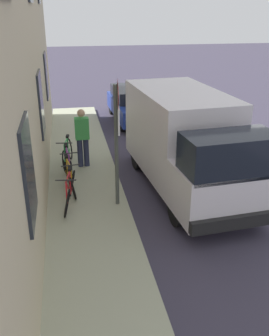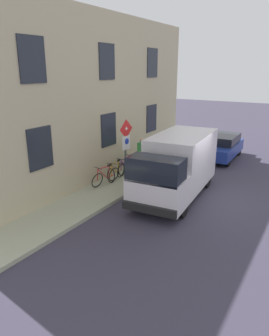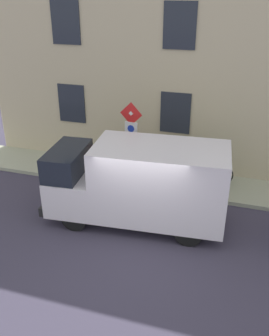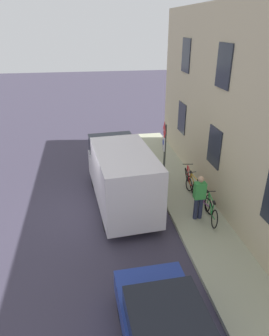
{
  "view_description": "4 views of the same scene",
  "coord_description": "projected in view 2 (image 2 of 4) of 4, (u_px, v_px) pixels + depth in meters",
  "views": [
    {
      "loc": [
        3.74,
        9.15,
        4.52
      ],
      "look_at": [
        2.32,
        1.5,
        1.19
      ],
      "focal_mm": 40.47,
      "sensor_mm": 36.0,
      "label": 1
    },
    {
      "loc": [
        -4.22,
        11.75,
        5.08
      ],
      "look_at": [
        2.42,
        0.84,
        1.07
      ],
      "focal_mm": 34.14,
      "sensor_mm": 36.0,
      "label": 2
    },
    {
      "loc": [
        -8.44,
        -2.36,
        6.51
      ],
      "look_at": [
        2.4,
        0.96,
        0.91
      ],
      "focal_mm": 39.54,
      "sensor_mm": 36.0,
      "label": 3
    },
    {
      "loc": [
        -0.52,
        -10.34,
        6.62
      ],
      "look_at": [
        1.42,
        1.27,
        1.12
      ],
      "focal_mm": 32.79,
      "sensor_mm": 36.0,
      "label": 4
    }
  ],
  "objects": [
    {
      "name": "bicycle_purple",
      "position": [
        126.0,
        167.0,
        15.43
      ],
      "size": [
        0.46,
        1.71,
        0.89
      ],
      "rotation": [
        0.0,
        0.0,
        1.65
      ],
      "color": "black",
      "rests_on": "sidewalk_slab"
    },
    {
      "name": "bicycle_red",
      "position": [
        106.0,
        176.0,
        14.08
      ],
      "size": [
        0.5,
        1.72,
        0.89
      ],
      "rotation": [
        0.0,
        0.0,
        1.43
      ],
      "color": "black",
      "rests_on": "sidewalk_slab"
    },
    {
      "name": "pedestrian",
      "position": [
        142.0,
        154.0,
        15.63
      ],
      "size": [
        0.4,
        0.26,
        1.72
      ],
      "rotation": [
        0.0,
        0.0,
        4.72
      ],
      "color": "#262B47",
      "rests_on": "sidewalk_slab"
    },
    {
      "name": "bicycle_orange",
      "position": [
        116.0,
        171.0,
        14.76
      ],
      "size": [
        0.48,
        1.72,
        0.89
      ],
      "rotation": [
        0.0,
        0.0,
        1.7
      ],
      "color": "black",
      "rests_on": "sidewalk_slab"
    },
    {
      "name": "building_facade",
      "position": [
        101.0,
        100.0,
        14.41
      ],
      "size": [
        0.75,
        14.99,
        7.42
      ],
      "color": "#C5B691",
      "rests_on": "ground_plane"
    },
    {
      "name": "bicycle_green",
      "position": [
        135.0,
        163.0,
        16.11
      ],
      "size": [
        0.48,
        1.71,
        0.89
      ],
      "rotation": [
        0.0,
        0.0,
        1.42
      ],
      "color": "black",
      "rests_on": "sidewalk_slab"
    },
    {
      "name": "parked_hatchback",
      "position": [
        221.0,
        146.0,
        18.59
      ],
      "size": [
        1.88,
        4.05,
        1.38
      ],
      "rotation": [
        0.0,
        0.0,
        1.6
      ],
      "color": "navy",
      "rests_on": "ground_plane"
    },
    {
      "name": "sidewalk_slab",
      "position": [
        126.0,
        181.0,
        14.85
      ],
      "size": [
        1.92,
        16.99,
        0.14
      ],
      "primitive_type": "cube",
      "color": "#A4A78B",
      "rests_on": "ground_plane"
    },
    {
      "name": "sign_post_stacked",
      "position": [
        126.0,
        145.0,
        12.94
      ],
      "size": [
        0.17,
        0.56,
        2.89
      ],
      "color": "#474C47",
      "rests_on": "sidewalk_slab"
    },
    {
      "name": "ground_plane",
      "position": [
        195.0,
        197.0,
        13.19
      ],
      "size": [
        80.0,
        80.0,
        0.0
      ],
      "primitive_type": "plane",
      "color": "#3A3546"
    },
    {
      "name": "delivery_van",
      "position": [
        177.0,
        165.0,
        12.92
      ],
      "size": [
        2.42,
        5.47,
        2.5
      ],
      "rotation": [
        0.0,
        0.0,
        1.65
      ],
      "color": "silver",
      "rests_on": "ground_plane"
    }
  ]
}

